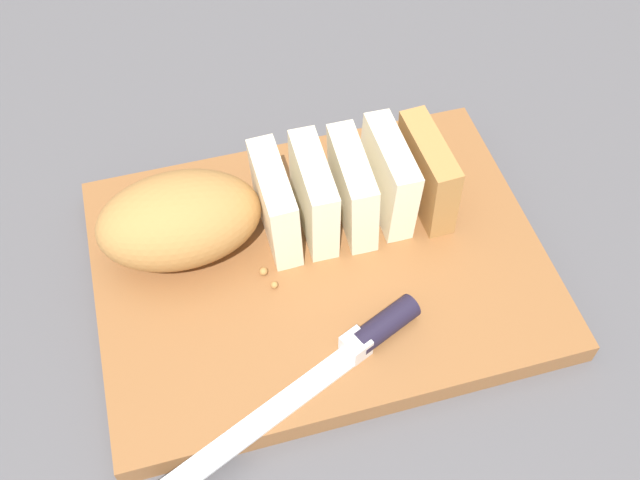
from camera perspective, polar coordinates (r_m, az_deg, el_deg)
The scene contains 6 objects.
ground_plane at distance 0.71m, azimuth -0.00°, elevation -2.61°, with size 3.00×3.00×0.00m, color #4C4C51.
cutting_board at distance 0.70m, azimuth -0.00°, elevation -2.05°, with size 0.41×0.31×0.02m, color brown.
bread_loaf at distance 0.68m, azimuth -4.70°, elevation 2.73°, with size 0.32×0.11×0.08m.
bread_knife at distance 0.63m, azimuth 2.45°, elevation -8.50°, with size 0.26×0.12×0.02m.
crumb_near_knife at distance 0.68m, azimuth -4.29°, elevation -2.68°, with size 0.01×0.01×0.01m, color #A8753D.
crumb_near_loaf at distance 0.67m, azimuth -3.54°, elevation -3.47°, with size 0.01×0.01×0.01m, color #A8753D.
Camera 1 is at (-0.12, -0.38, 0.59)m, focal length 41.53 mm.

